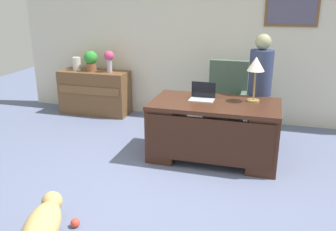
{
  "coord_description": "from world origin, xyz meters",
  "views": [
    {
      "loc": [
        1.03,
        -3.56,
        2.09
      ],
      "look_at": [
        -0.09,
        0.3,
        0.75
      ],
      "focal_mm": 38.67,
      "sensor_mm": 36.0,
      "label": 1
    }
  ],
  "objects_px": {
    "armchair": "(226,102)",
    "dog_toy_ball": "(75,223)",
    "laptop": "(202,95)",
    "desk_lamp": "(256,67)",
    "desk": "(214,129)",
    "person_standing": "(259,91)",
    "credenza": "(95,92)",
    "potted_plant": "(91,60)",
    "dog_lying": "(43,225)",
    "vase_with_flowers": "(109,59)",
    "vase_empty": "(77,64)"
  },
  "relations": [
    {
      "from": "desk_lamp",
      "to": "potted_plant",
      "type": "height_order",
      "value": "desk_lamp"
    },
    {
      "from": "credenza",
      "to": "desk_lamp",
      "type": "xyz_separation_m",
      "value": [
        2.89,
        -1.17,
        0.84
      ]
    },
    {
      "from": "desk",
      "to": "dog_lying",
      "type": "relative_size",
      "value": 1.88
    },
    {
      "from": "desk",
      "to": "person_standing",
      "type": "distance_m",
      "value": 0.9
    },
    {
      "from": "vase_empty",
      "to": "laptop",
      "type": "bearing_deg",
      "value": -26.23
    },
    {
      "from": "laptop",
      "to": "desk_lamp",
      "type": "xyz_separation_m",
      "value": [
        0.65,
        0.09,
        0.4
      ]
    },
    {
      "from": "credenza",
      "to": "desk_lamp",
      "type": "distance_m",
      "value": 3.23
    },
    {
      "from": "credenza",
      "to": "vase_empty",
      "type": "xyz_separation_m",
      "value": [
        -0.33,
        0.0,
        0.51
      ]
    },
    {
      "from": "vase_empty",
      "to": "desk_lamp",
      "type": "bearing_deg",
      "value": -20.0
    },
    {
      "from": "desk",
      "to": "vase_empty",
      "type": "distance_m",
      "value": 3.11
    },
    {
      "from": "credenza",
      "to": "laptop",
      "type": "height_order",
      "value": "laptop"
    },
    {
      "from": "vase_with_flowers",
      "to": "dog_toy_ball",
      "type": "height_order",
      "value": "vase_with_flowers"
    },
    {
      "from": "person_standing",
      "to": "vase_empty",
      "type": "bearing_deg",
      "value": 166.89
    },
    {
      "from": "armchair",
      "to": "potted_plant",
      "type": "height_order",
      "value": "potted_plant"
    },
    {
      "from": "desk",
      "to": "desk_lamp",
      "type": "relative_size",
      "value": 2.83
    },
    {
      "from": "laptop",
      "to": "vase_with_flowers",
      "type": "relative_size",
      "value": 0.85
    },
    {
      "from": "credenza",
      "to": "vase_with_flowers",
      "type": "relative_size",
      "value": 3.35
    },
    {
      "from": "desk",
      "to": "potted_plant",
      "type": "bearing_deg",
      "value": 150.83
    },
    {
      "from": "person_standing",
      "to": "desk_lamp",
      "type": "bearing_deg",
      "value": -97.74
    },
    {
      "from": "person_standing",
      "to": "desk_lamp",
      "type": "distance_m",
      "value": 0.58
    },
    {
      "from": "dog_toy_ball",
      "to": "desk_lamp",
      "type": "bearing_deg",
      "value": 54.74
    },
    {
      "from": "desk",
      "to": "laptop",
      "type": "bearing_deg",
      "value": 149.36
    },
    {
      "from": "vase_with_flowers",
      "to": "vase_empty",
      "type": "distance_m",
      "value": 0.66
    },
    {
      "from": "laptop",
      "to": "desk",
      "type": "bearing_deg",
      "value": -30.64
    },
    {
      "from": "desk_lamp",
      "to": "vase_with_flowers",
      "type": "bearing_deg",
      "value": 155.51
    },
    {
      "from": "vase_empty",
      "to": "vase_with_flowers",
      "type": "bearing_deg",
      "value": 0.0
    },
    {
      "from": "laptop",
      "to": "potted_plant",
      "type": "relative_size",
      "value": 0.89
    },
    {
      "from": "laptop",
      "to": "desk_lamp",
      "type": "distance_m",
      "value": 0.77
    },
    {
      "from": "laptop",
      "to": "potted_plant",
      "type": "distance_m",
      "value": 2.61
    },
    {
      "from": "desk",
      "to": "vase_with_flowers",
      "type": "xyz_separation_m",
      "value": [
        -2.1,
        1.37,
        0.61
      ]
    },
    {
      "from": "credenza",
      "to": "desk_lamp",
      "type": "relative_size",
      "value": 2.17
    },
    {
      "from": "desk",
      "to": "person_standing",
      "type": "bearing_deg",
      "value": 49.29
    },
    {
      "from": "dog_lying",
      "to": "desk_lamp",
      "type": "bearing_deg",
      "value": 54.93
    },
    {
      "from": "armchair",
      "to": "dog_toy_ball",
      "type": "relative_size",
      "value": 12.88
    },
    {
      "from": "person_standing",
      "to": "potted_plant",
      "type": "height_order",
      "value": "person_standing"
    },
    {
      "from": "credenza",
      "to": "vase_empty",
      "type": "relative_size",
      "value": 5.38
    },
    {
      "from": "credenza",
      "to": "person_standing",
      "type": "height_order",
      "value": "person_standing"
    },
    {
      "from": "desk",
      "to": "vase_with_flowers",
      "type": "bearing_deg",
      "value": 146.85
    },
    {
      "from": "potted_plant",
      "to": "dog_toy_ball",
      "type": "height_order",
      "value": "potted_plant"
    },
    {
      "from": "armchair",
      "to": "vase_empty",
      "type": "bearing_deg",
      "value": 172.9
    },
    {
      "from": "dog_toy_ball",
      "to": "vase_empty",
      "type": "bearing_deg",
      "value": 118.34
    },
    {
      "from": "dog_lying",
      "to": "dog_toy_ball",
      "type": "relative_size",
      "value": 9.98
    },
    {
      "from": "dog_lying",
      "to": "desk_lamp",
      "type": "distance_m",
      "value": 3.05
    },
    {
      "from": "vase_with_flowers",
      "to": "laptop",
      "type": "bearing_deg",
      "value": -33.38
    },
    {
      "from": "dog_toy_ball",
      "to": "laptop",
      "type": "bearing_deg",
      "value": 67.63
    },
    {
      "from": "desk_lamp",
      "to": "potted_plant",
      "type": "distance_m",
      "value": 3.16
    },
    {
      "from": "vase_with_flowers",
      "to": "vase_empty",
      "type": "height_order",
      "value": "vase_with_flowers"
    },
    {
      "from": "desk_lamp",
      "to": "person_standing",
      "type": "bearing_deg",
      "value": 82.26
    },
    {
      "from": "laptop",
      "to": "dog_toy_ball",
      "type": "bearing_deg",
      "value": -112.37
    },
    {
      "from": "vase_with_flowers",
      "to": "vase_empty",
      "type": "relative_size",
      "value": 1.6
    }
  ]
}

